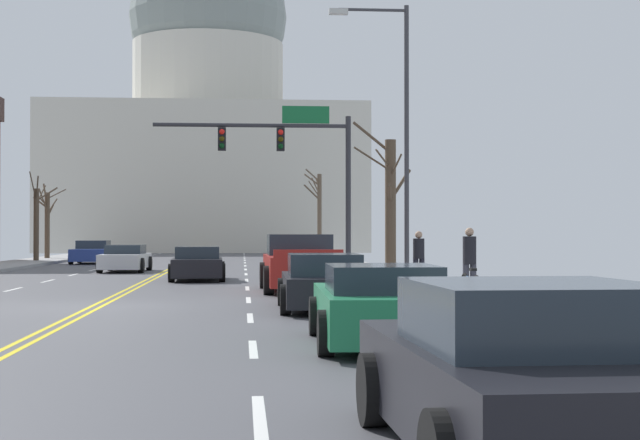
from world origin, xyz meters
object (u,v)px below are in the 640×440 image
(sedan_oncoming_01, at_px, (93,253))
(pedestrian_00, at_px, (470,258))
(pickup_truck_near_01, at_px, (301,266))
(pedestrian_01, at_px, (419,255))
(sedan_near_00, at_px, (198,265))
(sedan_oncoming_00, at_px, (125,259))
(sedan_near_02, at_px, (323,283))
(sedan_near_04, at_px, (527,377))
(street_lamp_right, at_px, (397,120))
(sedan_near_03, at_px, (380,306))
(bicycle_parked, at_px, (471,290))
(signal_gantry, at_px, (293,154))

(sedan_oncoming_01, bearing_deg, pedestrian_00, -65.66)
(pickup_truck_near_01, bearing_deg, sedan_oncoming_01, 110.50)
(pedestrian_00, relative_size, pedestrian_01, 1.05)
(sedan_near_00, height_order, sedan_oncoming_00, sedan_near_00)
(sedan_near_02, distance_m, pedestrian_00, 4.94)
(sedan_near_04, relative_size, sedan_oncoming_01, 0.94)
(street_lamp_right, height_order, pedestrian_01, street_lamp_right)
(sedan_near_03, bearing_deg, bicycle_parked, 64.11)
(sedan_near_04, bearing_deg, pickup_truck_near_01, 91.06)
(sedan_near_04, distance_m, pedestrian_01, 21.81)
(signal_gantry, distance_m, pickup_truck_near_01, 11.33)
(sedan_near_00, relative_size, sedan_oncoming_00, 0.94)
(bicycle_parked, bearing_deg, signal_gantry, 98.39)
(pedestrian_01, bearing_deg, sedan_oncoming_00, 125.40)
(sedan_near_00, xyz_separation_m, pickup_truck_near_01, (3.30, -6.72, 0.18))
(pedestrian_00, bearing_deg, pedestrian_01, 95.92)
(bicycle_parked, bearing_deg, pedestrian_01, 86.92)
(sedan_near_03, bearing_deg, sedan_oncoming_00, 104.04)
(sedan_oncoming_01, bearing_deg, sedan_near_04, -77.76)
(signal_gantry, bearing_deg, sedan_oncoming_00, 148.57)
(sedan_near_00, relative_size, sedan_near_04, 0.97)
(sedan_near_04, height_order, sedan_oncoming_00, sedan_near_04)
(street_lamp_right, relative_size, pickup_truck_near_01, 1.57)
(sedan_oncoming_01, height_order, pedestrian_00, pedestrian_00)
(sedan_near_03, relative_size, sedan_oncoming_00, 0.98)
(sedan_near_02, bearing_deg, sedan_near_00, 103.67)
(sedan_near_03, xyz_separation_m, sedan_oncoming_01, (-10.41, 40.71, 0.02))
(sedan_near_00, height_order, sedan_near_03, sedan_near_03)
(signal_gantry, relative_size, sedan_near_04, 1.80)
(sedan_near_04, bearing_deg, bicycle_parked, 78.36)
(signal_gantry, distance_m, sedan_oncoming_01, 19.83)
(sedan_near_04, bearing_deg, signal_gantry, 90.12)
(sedan_near_00, distance_m, sedan_oncoming_00, 8.93)
(street_lamp_right, relative_size, sedan_near_00, 1.94)
(pickup_truck_near_01, relative_size, sedan_oncoming_01, 1.13)
(signal_gantry, xyz_separation_m, bicycle_parked, (2.76, -18.72, -4.38))
(sedan_near_03, bearing_deg, pedestrian_00, 69.17)
(sedan_oncoming_00, xyz_separation_m, pedestrian_00, (10.84, -19.11, 0.51))
(sedan_oncoming_01, bearing_deg, signal_gantry, -57.59)
(sedan_near_00, bearing_deg, sedan_oncoming_00, 113.28)
(signal_gantry, height_order, pedestrian_01, signal_gantry)
(sedan_oncoming_00, distance_m, pedestrian_00, 21.98)
(sedan_near_04, height_order, pedestrian_00, pedestrian_00)
(sedan_near_02, bearing_deg, sedan_oncoming_00, 107.37)
(sedan_oncoming_01, bearing_deg, sedan_near_03, -75.66)
(signal_gantry, bearing_deg, sedan_near_04, -89.88)
(sedan_oncoming_00, height_order, pedestrian_00, pedestrian_00)
(sedan_near_00, xyz_separation_m, sedan_oncoming_01, (-6.75, 20.18, 0.03))
(pickup_truck_near_01, height_order, sedan_oncoming_00, pickup_truck_near_01)
(bicycle_parked, bearing_deg, pedestrian_00, 76.93)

